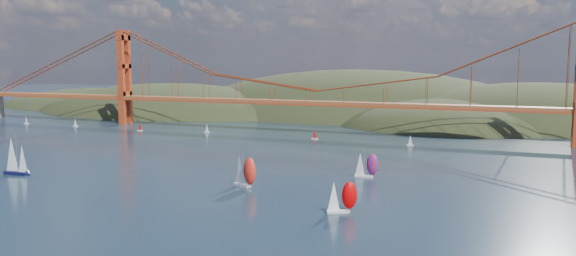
# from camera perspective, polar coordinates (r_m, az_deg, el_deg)

# --- Properties ---
(ground) EXTENTS (1200.00, 1200.00, 0.00)m
(ground) POSITION_cam_1_polar(r_m,az_deg,el_deg) (135.90, -22.61, -9.70)
(ground) COLOR black
(ground) RESTS_ON ground
(headlands) EXTENTS (725.00, 225.00, 96.00)m
(headlands) POSITION_cam_1_polar(r_m,az_deg,el_deg) (377.13, 14.29, -0.94)
(headlands) COLOR black
(headlands) RESTS_ON ground
(bridge) EXTENTS (552.00, 12.00, 55.00)m
(bridge) POSITION_cam_1_polar(r_m,az_deg,el_deg) (288.29, 2.67, 5.83)
(bridge) COLOR #9A4C25
(bridge) RESTS_ON ground
(sloop_navy) EXTENTS (8.98, 5.29, 13.71)m
(sloop_navy) POSITION_cam_1_polar(r_m,az_deg,el_deg) (205.88, -26.00, -2.61)
(sloop_navy) COLOR black
(sloop_navy) RESTS_ON ground
(racer_0) EXTENTS (9.28, 6.45, 10.40)m
(racer_0) POSITION_cam_1_polar(r_m,az_deg,el_deg) (167.83, -4.47, -4.34)
(racer_0) COLOR silver
(racer_0) RESTS_ON ground
(racer_1) EXTENTS (7.75, 6.02, 8.79)m
(racer_1) POSITION_cam_1_polar(r_m,az_deg,el_deg) (140.10, 5.43, -6.94)
(racer_1) COLOR silver
(racer_1) RESTS_ON ground
(racer_rwb) EXTENTS (7.77, 3.21, 8.90)m
(racer_rwb) POSITION_cam_1_polar(r_m,az_deg,el_deg) (182.43, 7.92, -3.71)
(racer_rwb) COLOR silver
(racer_rwb) RESTS_ON ground
(distant_boat_0) EXTENTS (3.00, 2.00, 4.70)m
(distant_boat_0) POSITION_cam_1_polar(r_m,az_deg,el_deg) (366.44, -25.05, 0.74)
(distant_boat_0) COLOR silver
(distant_boat_0) RESTS_ON ground
(distant_boat_1) EXTENTS (3.00, 2.00, 4.70)m
(distant_boat_1) POSITION_cam_1_polar(r_m,az_deg,el_deg) (341.75, -20.80, 0.54)
(distant_boat_1) COLOR silver
(distant_boat_1) RESTS_ON ground
(distant_boat_2) EXTENTS (3.00, 2.00, 4.70)m
(distant_boat_2) POSITION_cam_1_polar(r_m,az_deg,el_deg) (309.91, -14.83, 0.15)
(distant_boat_2) COLOR silver
(distant_boat_2) RESTS_ON ground
(distant_boat_3) EXTENTS (3.00, 2.00, 4.70)m
(distant_boat_3) POSITION_cam_1_polar(r_m,az_deg,el_deg) (295.11, -8.24, -0.02)
(distant_boat_3) COLOR silver
(distant_boat_3) RESTS_ON ground
(distant_boat_8) EXTENTS (3.00, 2.00, 4.70)m
(distant_boat_8) POSITION_cam_1_polar(r_m,az_deg,el_deg) (253.40, 12.32, -1.24)
(distant_boat_8) COLOR silver
(distant_boat_8) RESTS_ON ground
(distant_boat_9) EXTENTS (3.00, 2.00, 4.70)m
(distant_boat_9) POSITION_cam_1_polar(r_m,az_deg,el_deg) (268.54, 2.73, -0.63)
(distant_boat_9) COLOR silver
(distant_boat_9) RESTS_ON ground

